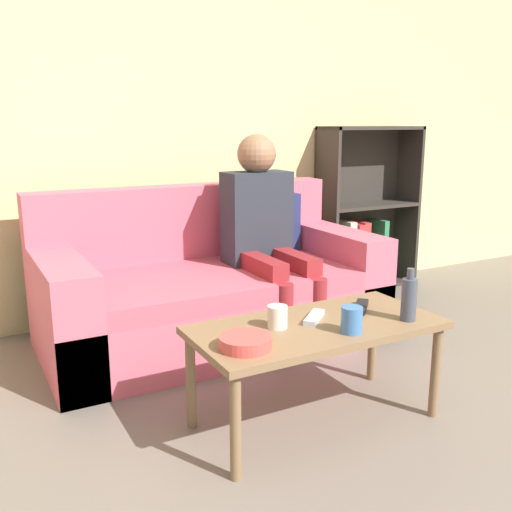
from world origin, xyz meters
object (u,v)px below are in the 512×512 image
Objects in this scene: cup_far at (352,320)px; tv_remote_0 at (314,317)px; tv_remote_1 at (361,307)px; coffee_table at (316,335)px; bottle at (409,298)px; cup_near at (277,317)px; couch at (211,290)px; person_adult at (263,222)px; snack_bowl at (245,342)px; bookshelf at (359,227)px.

cup_far is 0.19m from tv_remote_0.
coffee_table is at bearing -122.42° from tv_remote_1.
cup_near is at bearing 160.76° from bottle.
person_adult reaches higher than couch.
tv_remote_1 is (0.26, -1.01, 0.16)m from couch.
bottle is at bearing -4.10° from snack_bowl.
bottle is (0.35, -0.14, 0.14)m from coffee_table.
person_adult is 1.28m from snack_bowl.
cup_near is 0.47× the size of snack_bowl.
bottle is (0.33, -0.18, 0.08)m from tv_remote_0.
cup_far is at bearing -7.41° from snack_bowl.
cup_far is (0.05, -1.21, 0.20)m from couch.
coffee_table is 11.37× the size of cup_near.
cup_far is at bearing -39.58° from cup_near.
snack_bowl is (-1.78, -1.61, -0.00)m from bookshelf.
bookshelf reaches higher than snack_bowl.
couch is 1.83× the size of coffee_table.
bookshelf is 6.27× the size of snack_bowl.
bookshelf is 1.17× the size of coffee_table.
cup_far reaches higher than snack_bowl.
tv_remote_0 is (-1.40, -1.48, -0.01)m from bookshelf.
couch is 1.05m from tv_remote_1.
tv_remote_0 is 0.84× the size of snack_bowl.
tv_remote_0 is at bearing 18.84° from snack_bowl.
bookshelf is 1.86m from tv_remote_1.
bottle is at bearing -21.75° from coffee_table.
couch is 1.06m from cup_near.
bookshelf reaches higher than couch.
person_adult is 0.95m from tv_remote_1.
tv_remote_0 is at bearing -130.95° from tv_remote_1.
person_adult reaches higher than snack_bowl.
person_adult is at bearing -16.25° from couch.
bookshelf is at bearing 43.21° from cup_near.
cup_near is at bearing -132.14° from tv_remote_1.
person_adult reaches higher than cup_near.
couch is at bearing 163.77° from person_adult.
tv_remote_0 is 0.74× the size of bottle.
couch is 9.78× the size of snack_bowl.
bookshelf is at bearing 46.99° from coffee_table.
cup_far is at bearing -87.71° from couch.
bookshelf is 7.63× the size of tv_remote_1.
snack_bowl is at bearing 175.90° from bottle.
tv_remote_1 is 0.72× the size of bottle.
couch is 1.23m from cup_far.
bottle is (0.71, -0.05, 0.07)m from snack_bowl.
tv_remote_1 is at bearing 44.23° from cup_far.
bottle is at bearing -23.77° from tv_remote_1.
couch is 8.52× the size of bottle.
couch is 1.61× the size of person_adult.
snack_bowl reaches higher than coffee_table.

